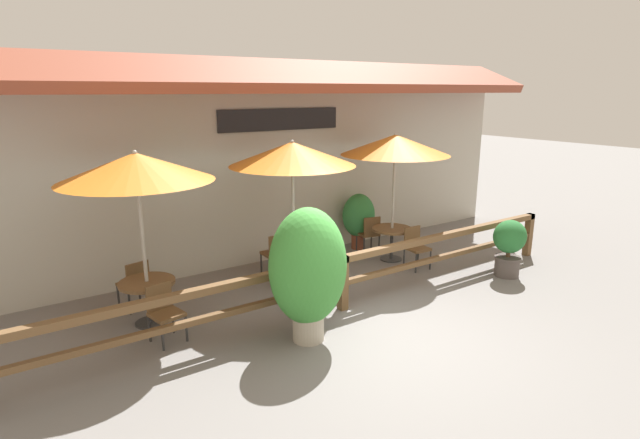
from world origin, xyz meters
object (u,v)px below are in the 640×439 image
(patio_umbrella_middle, at_px, (292,154))
(chair_middle_wallside, at_px, (275,252))
(dining_table_near, at_px, (148,290))
(chair_near_wallside, at_px, (135,282))
(dining_table_middle, at_px, (294,257))
(dining_table_far, at_px, (392,234))
(chair_far_wallside, at_px, (369,232))
(potted_plant_entrance_palm, at_px, (359,217))
(potted_plant_small_flowering, at_px, (308,269))
(chair_far_streetside, at_px, (416,245))
(chair_middle_streetside, at_px, (318,272))
(chair_near_streetside, at_px, (164,310))
(patio_umbrella_far, at_px, (395,145))
(potted_plant_broad_leaf, at_px, (509,244))
(patio_umbrella_near, at_px, (136,167))

(patio_umbrella_middle, bearing_deg, chair_middle_wallside, 90.22)
(dining_table_near, relative_size, chair_near_wallside, 1.00)
(chair_near_wallside, relative_size, patio_umbrella_middle, 0.31)
(chair_near_wallside, bearing_deg, patio_umbrella_middle, 153.33)
(dining_table_middle, relative_size, dining_table_far, 1.00)
(chair_far_wallside, bearing_deg, chair_near_wallside, 14.06)
(potted_plant_entrance_palm, bearing_deg, dining_table_near, -166.63)
(dining_table_middle, height_order, potted_plant_small_flowering, potted_plant_small_flowering)
(dining_table_far, relative_size, chair_far_streetside, 1.00)
(chair_near_wallside, relative_size, dining_table_middle, 1.00)
(chair_far_streetside, bearing_deg, chair_middle_streetside, -171.78)
(chair_near_streetside, height_order, patio_umbrella_far, patio_umbrella_far)
(dining_table_near, relative_size, chair_far_wallside, 1.00)
(chair_far_streetside, xyz_separation_m, chair_far_wallside, (-0.16, 1.30, 0.00))
(dining_table_near, relative_size, chair_middle_streetside, 1.00)
(potted_plant_broad_leaf, height_order, potted_plant_small_flowering, potted_plant_small_flowering)
(chair_middle_streetside, distance_m, potted_plant_broad_leaf, 3.91)
(chair_far_streetside, bearing_deg, chair_near_wallside, 172.23)
(chair_middle_wallside, bearing_deg, chair_far_wallside, -178.04)
(dining_table_near, bearing_deg, chair_middle_wallside, 16.21)
(chair_middle_wallside, relative_size, potted_plant_entrance_palm, 0.66)
(chair_middle_streetside, xyz_separation_m, chair_far_wallside, (2.38, 1.47, 0.00))
(chair_far_wallside, xyz_separation_m, potted_plant_broad_leaf, (1.34, -2.67, 0.17))
(chair_far_wallside, bearing_deg, chair_middle_streetside, 44.11)
(potted_plant_entrance_palm, bearing_deg, chair_far_wallside, -88.67)
(patio_umbrella_middle, distance_m, potted_plant_small_flowering, 2.54)
(chair_near_streetside, distance_m, chair_far_wallside, 5.33)
(dining_table_middle, xyz_separation_m, chair_middle_wallside, (-0.00, 0.71, -0.09))
(dining_table_near, distance_m, chair_middle_wallside, 2.81)
(chair_near_streetside, bearing_deg, dining_table_far, -2.73)
(chair_near_wallside, bearing_deg, chair_middle_wallside, 168.05)
(chair_near_streetside, height_order, chair_near_wallside, same)
(chair_middle_wallside, height_order, potted_plant_small_flowering, potted_plant_small_flowering)
(patio_umbrella_far, relative_size, potted_plant_small_flowering, 1.36)
(patio_umbrella_near, bearing_deg, chair_far_streetside, -4.99)
(patio_umbrella_far, distance_m, potted_plant_entrance_palm, 2.03)
(patio_umbrella_near, distance_m, dining_table_near, 1.92)
(dining_table_near, bearing_deg, potted_plant_entrance_palm, 13.37)
(chair_far_wallside, distance_m, potted_plant_small_flowering, 4.34)
(patio_umbrella_near, height_order, chair_near_streetside, patio_umbrella_near)
(chair_middle_wallside, xyz_separation_m, potted_plant_broad_leaf, (3.79, -2.62, 0.17))
(chair_near_wallside, distance_m, potted_plant_small_flowering, 3.17)
(dining_table_near, distance_m, potted_plant_entrance_palm, 5.29)
(potted_plant_small_flowering, xyz_separation_m, potted_plant_entrance_palm, (3.35, 3.07, -0.35))
(patio_umbrella_near, bearing_deg, chair_middle_wallside, 16.21)
(chair_far_streetside, height_order, chair_far_wallside, same)
(dining_table_middle, height_order, chair_far_streetside, chair_far_streetside)
(dining_table_far, bearing_deg, dining_table_near, -177.97)
(dining_table_far, distance_m, potted_plant_broad_leaf, 2.38)
(potted_plant_entrance_palm, bearing_deg, patio_umbrella_near, -166.63)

